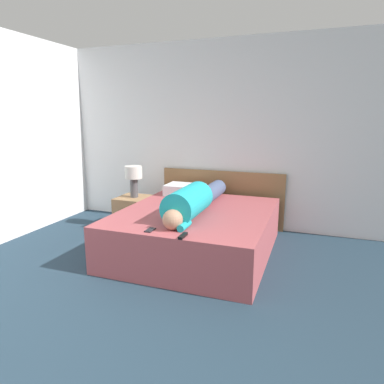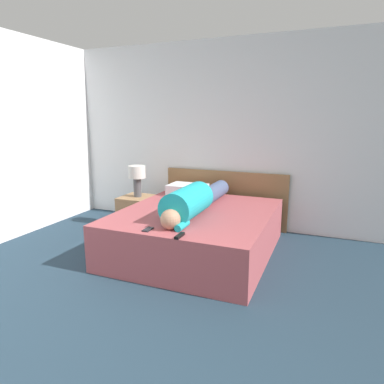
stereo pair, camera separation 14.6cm
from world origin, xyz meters
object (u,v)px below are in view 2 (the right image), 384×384
object	(u,v)px
tv_remote	(180,236)
cell_phone	(148,229)
nightstand	(138,212)
bed	(197,231)
pillow_near_headboard	(188,190)
table_lamp	(137,176)
person_lying	(194,201)

from	to	relation	value
tv_remote	cell_phone	size ratio (longest dim) A/B	1.15
nightstand	tv_remote	world-z (taller)	tv_remote
tv_remote	cell_phone	distance (m)	0.36
cell_phone	tv_remote	bearing A→B (deg)	-9.81
bed	pillow_near_headboard	distance (m)	0.89
table_lamp	tv_remote	world-z (taller)	table_lamp
person_lying	cell_phone	size ratio (longest dim) A/B	13.17
pillow_near_headboard	person_lying	bearing A→B (deg)	-62.27
table_lamp	person_lying	size ratio (longest dim) A/B	0.26
table_lamp	person_lying	xyz separation A→B (m)	(1.13, -0.66, -0.11)
cell_phone	table_lamp	bearing A→B (deg)	124.67
bed	cell_phone	distance (m)	0.87
bed	cell_phone	world-z (taller)	cell_phone
table_lamp	pillow_near_headboard	distance (m)	0.74
nightstand	tv_remote	bearing A→B (deg)	-47.67
bed	nightstand	xyz separation A→B (m)	(-1.12, 0.55, -0.03)
table_lamp	pillow_near_headboard	xyz separation A→B (m)	(0.70, 0.16, -0.18)
table_lamp	pillow_near_headboard	world-z (taller)	table_lamp
cell_phone	nightstand	bearing A→B (deg)	124.67
bed	tv_remote	world-z (taller)	tv_remote
nightstand	tv_remote	xyz separation A→B (m)	(1.30, -1.43, 0.29)
bed	table_lamp	xyz separation A→B (m)	(-1.12, 0.55, 0.50)
nightstand	person_lying	bearing A→B (deg)	-30.05
person_lying	tv_remote	world-z (taller)	person_lying
table_lamp	pillow_near_headboard	bearing A→B (deg)	12.86
person_lying	pillow_near_headboard	size ratio (longest dim) A/B	3.37
nightstand	cell_phone	bearing A→B (deg)	-55.33
table_lamp	cell_phone	xyz separation A→B (m)	(0.95, -1.37, -0.24)
table_lamp	tv_remote	xyz separation A→B (m)	(1.30, -1.43, -0.24)
person_lying	pillow_near_headboard	bearing A→B (deg)	117.73
nightstand	table_lamp	bearing A→B (deg)	-75.96
bed	table_lamp	world-z (taller)	table_lamp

